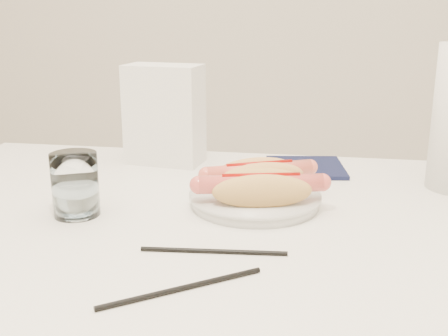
% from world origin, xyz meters
% --- Properties ---
extents(table, '(1.20, 0.80, 0.75)m').
position_xyz_m(table, '(0.00, 0.00, 0.69)').
color(table, white).
rests_on(table, ground).
extents(plate, '(0.27, 0.27, 0.02)m').
position_xyz_m(plate, '(0.07, 0.05, 0.76)').
color(plate, silver).
rests_on(plate, table).
extents(hotdog_left, '(0.19, 0.13, 0.05)m').
position_xyz_m(hotdog_left, '(0.07, 0.09, 0.79)').
color(hotdog_left, '#E9A95D').
rests_on(hotdog_left, plate).
extents(hotdog_right, '(0.20, 0.11, 0.06)m').
position_xyz_m(hotdog_right, '(0.08, 0.01, 0.79)').
color(hotdog_right, '#DDA756').
rests_on(hotdog_right, plate).
extents(water_glass, '(0.07, 0.07, 0.10)m').
position_xyz_m(water_glass, '(-0.21, -0.04, 0.80)').
color(water_glass, silver).
rests_on(water_glass, table).
extents(chopstick_near, '(0.20, 0.02, 0.01)m').
position_xyz_m(chopstick_near, '(0.04, -0.15, 0.75)').
color(chopstick_near, black).
rests_on(chopstick_near, table).
extents(chopstick_far, '(0.17, 0.13, 0.01)m').
position_xyz_m(chopstick_far, '(0.02, -0.26, 0.75)').
color(chopstick_far, black).
rests_on(chopstick_far, table).
extents(napkin_box, '(0.17, 0.11, 0.21)m').
position_xyz_m(napkin_box, '(-0.15, 0.29, 0.86)').
color(napkin_box, white).
rests_on(napkin_box, table).
extents(navy_napkin, '(0.18, 0.18, 0.01)m').
position_xyz_m(navy_napkin, '(0.15, 0.29, 0.75)').
color(navy_napkin, '#101534').
rests_on(navy_napkin, table).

